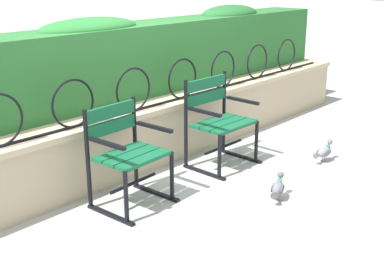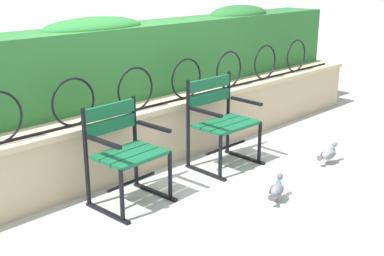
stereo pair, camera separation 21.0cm
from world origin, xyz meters
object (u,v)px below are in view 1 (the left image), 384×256
Objects in this scene: park_chair_left at (126,152)px; pigeon_near_chairs at (324,152)px; pigeon_far_side at (278,188)px; park_chair_right at (218,119)px.

park_chair_left is 2.91× the size of pigeon_near_chairs.
park_chair_left is 2.98× the size of pigeon_far_side.
park_chair_left is 1.20m from park_chair_right.
park_chair_right is 1.15m from pigeon_near_chairs.
park_chair_left is at bearing 158.07° from pigeon_near_chairs.
park_chair_left is 0.95× the size of park_chair_right.
park_chair_right is 3.06× the size of pigeon_near_chairs.
park_chair_left is 2.14m from pigeon_near_chairs.
pigeon_near_chairs is (0.76, -0.79, -0.36)m from park_chair_right.
park_chair_right is at bearing -0.07° from park_chair_left.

